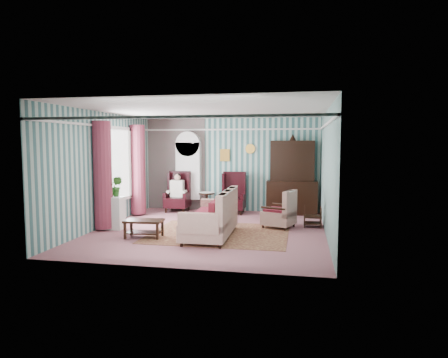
% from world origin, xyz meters
% --- Properties ---
extents(floor, '(6.00, 6.00, 0.00)m').
position_xyz_m(floor, '(0.00, 0.00, 0.00)').
color(floor, '#9A5963').
rests_on(floor, ground).
extents(room_shell, '(5.53, 6.02, 2.91)m').
position_xyz_m(room_shell, '(-0.62, 0.18, 2.01)').
color(room_shell, '#386666').
rests_on(room_shell, ground).
extents(bookcase, '(0.80, 0.28, 2.24)m').
position_xyz_m(bookcase, '(-1.35, 2.84, 1.12)').
color(bookcase, white).
rests_on(bookcase, floor).
extents(dresser_hutch, '(1.50, 0.56, 2.36)m').
position_xyz_m(dresser_hutch, '(1.90, 2.72, 1.18)').
color(dresser_hutch, black).
rests_on(dresser_hutch, floor).
extents(wingback_left, '(0.76, 0.80, 1.25)m').
position_xyz_m(wingback_left, '(-1.60, 2.45, 0.62)').
color(wingback_left, black).
rests_on(wingback_left, floor).
extents(wingback_right, '(0.76, 0.80, 1.25)m').
position_xyz_m(wingback_right, '(0.15, 2.45, 0.62)').
color(wingback_right, black).
rests_on(wingback_right, floor).
extents(seated_woman, '(0.44, 0.40, 1.18)m').
position_xyz_m(seated_woman, '(-1.60, 2.45, 0.59)').
color(seated_woman, white).
rests_on(seated_woman, floor).
extents(round_side_table, '(0.50, 0.50, 0.60)m').
position_xyz_m(round_side_table, '(-0.70, 2.60, 0.30)').
color(round_side_table, black).
rests_on(round_side_table, floor).
extents(nest_table, '(0.45, 0.38, 0.54)m').
position_xyz_m(nest_table, '(2.47, 0.90, 0.27)').
color(nest_table, black).
rests_on(nest_table, floor).
extents(plant_stand, '(0.55, 0.35, 0.80)m').
position_xyz_m(plant_stand, '(-2.40, -0.30, 0.40)').
color(plant_stand, silver).
rests_on(plant_stand, floor).
extents(rug, '(3.20, 2.60, 0.01)m').
position_xyz_m(rug, '(0.30, -0.30, 0.01)').
color(rug, '#44161A').
rests_on(rug, floor).
extents(sofa, '(1.14, 2.18, 1.04)m').
position_xyz_m(sofa, '(0.16, -0.65, 0.52)').
color(sofa, beige).
rests_on(sofa, floor).
extents(floral_armchair, '(0.96, 0.99, 1.04)m').
position_xyz_m(floral_armchair, '(1.63, 0.66, 0.52)').
color(floral_armchair, beige).
rests_on(floral_armchair, floor).
extents(coffee_table, '(0.87, 0.53, 0.41)m').
position_xyz_m(coffee_table, '(-1.28, -1.01, 0.20)').
color(coffee_table, black).
rests_on(coffee_table, floor).
extents(potted_plant_a, '(0.48, 0.45, 0.43)m').
position_xyz_m(potted_plant_a, '(-2.44, -0.35, 1.01)').
color(potted_plant_a, '#224C17').
rests_on(potted_plant_a, plant_stand).
extents(potted_plant_b, '(0.28, 0.23, 0.50)m').
position_xyz_m(potted_plant_b, '(-2.33, -0.17, 1.05)').
color(potted_plant_b, '#28561B').
rests_on(potted_plant_b, plant_stand).
extents(potted_plant_c, '(0.23, 0.23, 0.39)m').
position_xyz_m(potted_plant_c, '(-2.52, -0.20, 0.99)').
color(potted_plant_c, '#1D4716').
rests_on(potted_plant_c, plant_stand).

